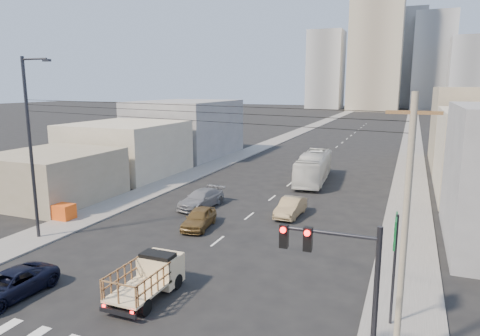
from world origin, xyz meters
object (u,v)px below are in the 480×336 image
Objects in this scene: green_sign at (395,243)px; navy_pickup at (10,285)px; flatbed_pickup at (149,275)px; crate_stack at (62,211)px; streetlamp_left at (31,144)px; city_bus at (313,167)px; utility_pole at (405,230)px; traffic_signal at (343,280)px; sedan_tan at (291,207)px; sedan_grey at (201,199)px; sedan_brown at (199,218)px.

navy_pickup is at bearing -166.21° from green_sign.
crate_stack is (-13.06, 7.80, -0.40)m from flatbed_pickup.
flatbed_pickup is 0.37× the size of streetlamp_left.
flatbed_pickup is 2.45× the size of crate_stack.
flatbed_pickup is 0.40× the size of city_bus.
utility_pole reaches higher than navy_pickup.
flatbed_pickup reaches higher than crate_stack.
traffic_signal is (15.92, -0.76, 3.43)m from navy_pickup.
city_bus is 13.03m from sedan_tan.
sedan_tan is at bearing 10.70° from sedan_grey.
city_bus is at bearing 96.76° from sedan_tan.
flatbed_pickup is 28.40m from city_bus.
sedan_tan is at bearing 25.27° from crate_stack.
city_bus is 30.94m from utility_pole.
streetlamp_left reaches higher than sedan_tan.
streetlamp_left is at bearing -139.81° from sedan_tan.
utility_pole is (0.34, -2.50, 1.44)m from green_sign.
sedan_brown is 12.24m from streetlamp_left.
green_sign is at bearing 8.21° from flatbed_pickup.
traffic_signal is (6.74, -18.77, 3.36)m from sedan_tan.
navy_pickup is 0.39× the size of streetlamp_left.
sedan_tan is at bearing 37.99° from streetlamp_left.
city_bus reaches higher than sedan_grey.
utility_pole reaches higher than crate_stack.
navy_pickup is 12.49m from crate_stack.
sedan_grey is at bearing 40.73° from crate_stack.
sedan_grey is 23.09m from utility_pole.
navy_pickup is 1.07× the size of sedan_tan.
traffic_signal is at bearing -124.61° from utility_pole.
sedan_tan is 2.43× the size of crate_stack.
city_bus is at bearing 71.03° from sedan_grey.
green_sign reaches higher than city_bus.
crate_stack is (-22.77, 11.20, -3.39)m from traffic_signal.
sedan_tan is at bearing 36.02° from sedan_brown.
sedan_grey is at bearing 107.38° from sedan_brown.
streetlamp_left is (-22.56, 2.50, 2.69)m from green_sign.
sedan_brown is at bearing 12.36° from crate_stack.
utility_pole is at bearing -4.49° from flatbed_pickup.
city_bus is 0.93× the size of streetlamp_left.
utility_pole is (1.73, 2.51, 1.11)m from traffic_signal.
sedan_tan is at bearing 120.57° from green_sign.
utility_pole is at bearing 7.99° from navy_pickup.
sedan_brown is at bearing -57.07° from sedan_grey.
sedan_tan reaches higher than navy_pickup.
sedan_tan is 17.73m from crate_stack.
sedan_tan is at bearing 117.50° from utility_pole.
utility_pole reaches higher than sedan_grey.
navy_pickup is 0.47× the size of utility_pole.
sedan_tan is at bearing -89.87° from city_bus.
sedan_grey is at bearing 58.30° from streetlamp_left.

